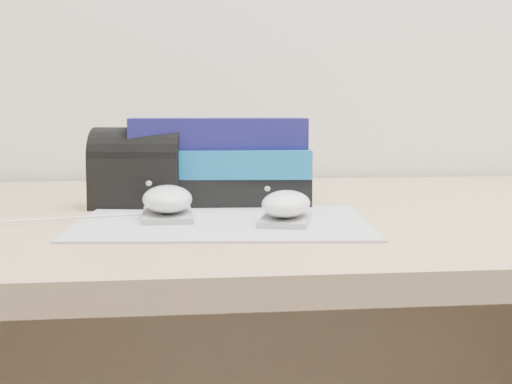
{
  "coord_description": "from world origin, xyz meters",
  "views": [
    {
      "loc": [
        -0.14,
        0.62,
        0.87
      ],
      "look_at": [
        -0.04,
        1.43,
        0.77
      ],
      "focal_mm": 50.0,
      "sensor_mm": 36.0,
      "label": 1
    }
  ],
  "objects": [
    {
      "name": "pouch",
      "position": [
        -0.18,
        1.6,
        0.78
      ],
      "size": [
        0.14,
        0.11,
        0.11
      ],
      "color": "black",
      "rests_on": "desk"
    },
    {
      "name": "mouse_rear",
      "position": [
        -0.15,
        1.48,
        0.75
      ],
      "size": [
        0.06,
        0.11,
        0.05
      ],
      "color": "#9B9C9E",
      "rests_on": "mousepad"
    },
    {
      "name": "book_stack",
      "position": [
        -0.07,
        1.66,
        0.79
      ],
      "size": [
        0.27,
        0.22,
        0.12
      ],
      "color": "black",
      "rests_on": "desk"
    },
    {
      "name": "usb_cable",
      "position": [
        -0.26,
        1.49,
        0.73
      ],
      "size": [
        0.2,
        0.06,
        0.0
      ],
      "primitive_type": "cylinder",
      "rotation": [
        0.0,
        1.57,
        0.28
      ],
      "color": "silver",
      "rests_on": "mousepad"
    },
    {
      "name": "desk",
      "position": [
        0.0,
        1.64,
        0.5
      ],
      "size": [
        1.6,
        0.8,
        0.73
      ],
      "color": "tan",
      "rests_on": "ground"
    },
    {
      "name": "mouse_front",
      "position": [
        -0.01,
        1.43,
        0.75
      ],
      "size": [
        0.08,
        0.11,
        0.04
      ],
      "color": "#9F9FA1",
      "rests_on": "mousepad"
    },
    {
      "name": "mousepad",
      "position": [
        -0.08,
        1.46,
        0.73
      ],
      "size": [
        0.37,
        0.3,
        0.0
      ],
      "primitive_type": "cube",
      "rotation": [
        0.0,
        0.0,
        -0.1
      ],
      "color": "gray",
      "rests_on": "desk"
    }
  ]
}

